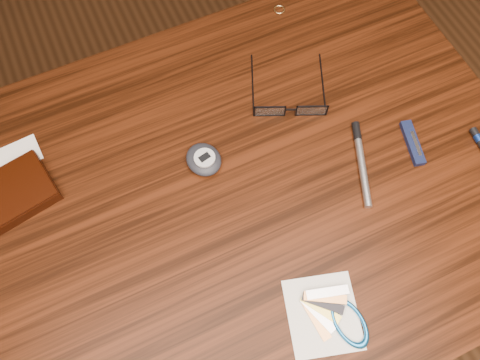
{
  "coord_description": "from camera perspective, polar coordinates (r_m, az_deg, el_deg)",
  "views": [
    {
      "loc": [
        -0.09,
        -0.26,
        1.43
      ],
      "look_at": [
        0.03,
        0.01,
        0.76
      ],
      "focal_mm": 35.0,
      "sensor_mm": 36.0,
      "label": 1
    }
  ],
  "objects": [
    {
      "name": "eyeglasses",
      "position": [
        0.8,
        6.15,
        8.79
      ],
      "size": [
        0.17,
        0.17,
        0.03
      ],
      "color": "black",
      "rests_on": "desk"
    },
    {
      "name": "notepad_keys",
      "position": [
        0.7,
        11.55,
        -16.01
      ],
      "size": [
        0.13,
        0.13,
        0.01
      ],
      "color": "white",
      "rests_on": "desk"
    },
    {
      "name": "pedometer",
      "position": [
        0.75,
        -4.44,
        2.52
      ],
      "size": [
        0.07,
        0.07,
        0.03
      ],
      "color": "black",
      "rests_on": "desk"
    },
    {
      "name": "wallet_and_card",
      "position": [
        0.8,
        -25.76,
        -1.27
      ],
      "size": [
        0.13,
        0.15,
        0.02
      ],
      "color": "black",
      "rests_on": "desk"
    },
    {
      "name": "gold_ring",
      "position": [
        0.95,
        4.82,
        19.99
      ],
      "size": [
        0.02,
        0.02,
        0.0
      ],
      "primitive_type": "torus",
      "rotation": [
        0.0,
        0.0,
        -0.12
      ],
      "color": "#E7B871",
      "rests_on": "desk"
    },
    {
      "name": "desk",
      "position": [
        0.83,
        -1.79,
        -4.62
      ],
      "size": [
        1.0,
        0.7,
        0.75
      ],
      "color": "#341508",
      "rests_on": "ground"
    },
    {
      "name": "ground",
      "position": [
        1.46,
        -1.05,
        -13.01
      ],
      "size": [
        3.8,
        3.8,
        0.0
      ],
      "primitive_type": "plane",
      "color": "#472814",
      "rests_on": "ground"
    },
    {
      "name": "silver_pen",
      "position": [
        0.78,
        14.49,
        2.76
      ],
      "size": [
        0.07,
        0.14,
        0.01
      ],
      "color": "#AFAFB4",
      "rests_on": "desk"
    },
    {
      "name": "pocket_knife",
      "position": [
        0.82,
        20.29,
        4.27
      ],
      "size": [
        0.04,
        0.08,
        0.01
      ],
      "color": "#101B38",
      "rests_on": "desk"
    }
  ]
}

